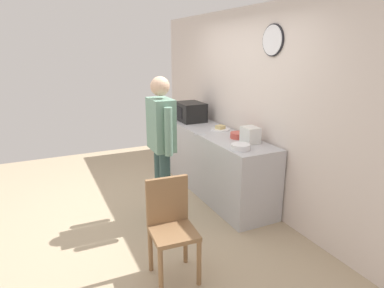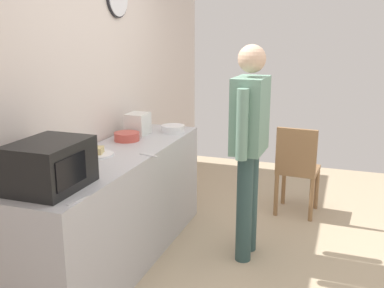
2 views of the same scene
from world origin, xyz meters
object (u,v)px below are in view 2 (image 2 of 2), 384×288
object	(u,v)px
sandwich_plate	(96,153)
salad_bowl	(173,129)
fork_utensil	(78,200)
spoon_utensil	(149,155)
wooden_chair	(297,167)
microwave	(50,165)
cereal_bowl	(127,136)
toaster	(138,124)
person_standing	(249,137)

from	to	relation	value
sandwich_plate	salad_bowl	bearing A→B (deg)	-16.12
salad_bowl	fork_utensil	bearing A→B (deg)	-175.87
sandwich_plate	spoon_utensil	size ratio (longest dim) A/B	1.63
fork_utensil	wooden_chair	bearing A→B (deg)	-22.35
microwave	wooden_chair	xyz separation A→B (m)	(2.28, -1.27, -0.55)
cereal_bowl	spoon_utensil	distance (m)	0.54
toaster	spoon_utensil	world-z (taller)	toaster
salad_bowl	wooden_chair	bearing A→B (deg)	-62.60
salad_bowl	fork_utensil	world-z (taller)	salad_bowl
microwave	sandwich_plate	bearing A→B (deg)	10.02
salad_bowl	spoon_utensil	distance (m)	0.84
sandwich_plate	cereal_bowl	bearing A→B (deg)	-1.31
spoon_utensil	person_standing	bearing A→B (deg)	-60.23
spoon_utensil	microwave	bearing A→B (deg)	162.89
person_standing	toaster	bearing A→B (deg)	78.40
microwave	person_standing	size ratio (longest dim) A/B	0.28
microwave	toaster	xyz separation A→B (m)	(1.50, 0.13, -0.05)
person_standing	fork_utensil	bearing A→B (deg)	153.60
cereal_bowl	fork_utensil	distance (m)	1.44
sandwich_plate	salad_bowl	world-z (taller)	same
salad_bowl	toaster	size ratio (longest dim) A/B	1.02
toaster	sandwich_plate	bearing A→B (deg)	179.90
person_standing	spoon_utensil	bearing A→B (deg)	119.77
sandwich_plate	fork_utensil	world-z (taller)	sandwich_plate
fork_utensil	person_standing	bearing A→B (deg)	-26.40
fork_utensil	toaster	bearing A→B (deg)	13.94
salad_bowl	person_standing	distance (m)	0.94
microwave	sandwich_plate	size ratio (longest dim) A/B	1.81
toaster	salad_bowl	bearing A→B (deg)	-54.17
cereal_bowl	fork_utensil	world-z (taller)	cereal_bowl
fork_utensil	wooden_chair	distance (m)	2.64
person_standing	sandwich_plate	bearing A→B (deg)	115.46
microwave	cereal_bowl	distance (m)	1.26
sandwich_plate	toaster	size ratio (longest dim) A/B	1.26
salad_bowl	person_standing	world-z (taller)	person_standing
spoon_utensil	person_standing	size ratio (longest dim) A/B	0.10
sandwich_plate	salad_bowl	distance (m)	0.99
salad_bowl	person_standing	xyz separation A→B (m)	(-0.42, -0.83, 0.08)
sandwich_plate	wooden_chair	xyz separation A→B (m)	(1.53, -1.40, -0.42)
salad_bowl	fork_utensil	distance (m)	1.84
toaster	person_standing	world-z (taller)	person_standing
fork_utensil	wooden_chair	world-z (taller)	wooden_chair
microwave	salad_bowl	distance (m)	1.71
microwave	toaster	bearing A→B (deg)	4.97
microwave	cereal_bowl	xyz separation A→B (m)	(1.25, 0.12, -0.11)
cereal_bowl	toaster	distance (m)	0.26
cereal_bowl	spoon_utensil	size ratio (longest dim) A/B	1.32
cereal_bowl	wooden_chair	size ratio (longest dim) A/B	0.24
cereal_bowl	wooden_chair	distance (m)	1.78
cereal_bowl	wooden_chair	world-z (taller)	cereal_bowl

